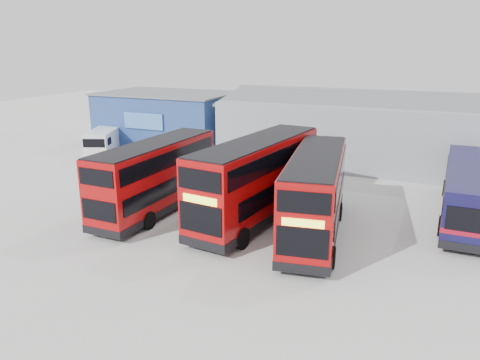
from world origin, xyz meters
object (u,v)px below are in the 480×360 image
double_decker_centre (257,181)px  office_block (168,119)px  double_decker_left (156,178)px  single_decker_blue (470,193)px  double_decker_right (315,196)px  maintenance_shed (413,132)px  panel_van (104,141)px

double_decker_centre → office_block: bearing=141.8°
double_decker_left → single_decker_blue: double_decker_left is taller
double_decker_centre → single_decker_blue: double_decker_centre is taller
double_decker_centre → double_decker_right: double_decker_centre is taller
maintenance_shed → double_decker_right: size_ratio=2.95×
office_block → panel_van: size_ratio=2.24×
double_decker_left → single_decker_blue: size_ratio=0.86×
maintenance_shed → double_decker_left: bearing=-125.0°
office_block → double_decker_centre: 21.41m
maintenance_shed → office_block: bearing=-174.8°
panel_van → double_decker_centre: bearing=-49.2°
office_block → double_decker_centre: bearing=-45.3°
double_decker_right → double_decker_centre: bearing=157.8°
single_decker_blue → panel_van: (-29.18, 4.72, -0.28)m
double_decker_left → double_decker_centre: double_decker_centre is taller
maintenance_shed → double_decker_left: size_ratio=3.08×
double_decker_left → panel_van: bearing=-39.0°
double_decker_centre → panel_van: size_ratio=2.00×
maintenance_shed → single_decker_blue: maintenance_shed is taller
office_block → double_decker_centre: office_block is taller
double_decker_centre → single_decker_blue: bearing=31.2°
office_block → maintenance_shed: (22.00, 2.01, 0.02)m
panel_van → double_decker_left: bearing=-61.9°
maintenance_shed → double_decker_centre: bearing=-111.9°
maintenance_shed → double_decker_centre: 18.56m
office_block → double_decker_right: bearing=-40.8°
office_block → double_decker_left: bearing=-60.4°
panel_van → single_decker_blue: bearing=-30.8°
double_decker_right → panel_van: bearing=145.6°
single_decker_blue → panel_van: size_ratio=2.09×
double_decker_left → panel_van: size_ratio=1.80×
office_block → single_decker_blue: (25.91, -10.35, -1.04)m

